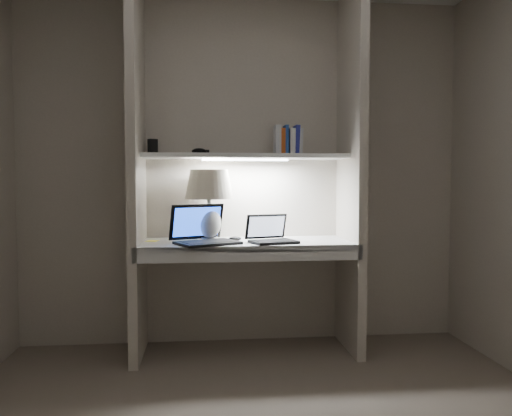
{
  "coord_description": "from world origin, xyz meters",
  "views": [
    {
      "loc": [
        -0.29,
        -2.15,
        1.17
      ],
      "look_at": [
        0.05,
        1.05,
        1.0
      ],
      "focal_mm": 35.0,
      "sensor_mm": 36.0,
      "label": 1
    }
  ],
  "objects": [
    {
      "name": "alcove_panel_left",
      "position": [
        -0.73,
        1.23,
        1.25
      ],
      "size": [
        0.06,
        0.55,
        2.5
      ],
      "primitive_type": "cube",
      "color": "beige",
      "rests_on": "floor"
    },
    {
      "name": "mouse",
      "position": [
        -0.08,
        1.22,
        0.79
      ],
      "size": [
        0.1,
        0.07,
        0.03
      ],
      "primitive_type": "ellipsoid",
      "rotation": [
        0.0,
        0.0,
        0.15
      ],
      "color": "black",
      "rests_on": "desk"
    },
    {
      "name": "laptop_netbook",
      "position": [
        0.16,
        1.13,
        0.81
      ],
      "size": [
        0.35,
        0.33,
        0.19
      ],
      "rotation": [
        0.0,
        0.0,
        0.3
      ],
      "color": "black",
      "rests_on": "desk"
    },
    {
      "name": "shelf",
      "position": [
        0.0,
        1.32,
        1.35
      ],
      "size": [
        1.4,
        0.36,
        0.03
      ],
      "primitive_type": "cube",
      "color": "silver",
      "rests_on": "back_wall"
    },
    {
      "name": "speaker",
      "position": [
        0.08,
        1.39,
        0.83
      ],
      "size": [
        0.11,
        0.09,
        0.13
      ],
      "primitive_type": "cube",
      "rotation": [
        0.0,
        0.0,
        -0.4
      ],
      "color": "silver",
      "rests_on": "desk"
    },
    {
      "name": "shelf_box",
      "position": [
        -0.64,
        1.4,
        1.42
      ],
      "size": [
        0.07,
        0.06,
        0.11
      ],
      "primitive_type": "cube",
      "rotation": [
        0.0,
        0.0,
        0.38
      ],
      "color": "black",
      "rests_on": "shelf"
    },
    {
      "name": "back_wall",
      "position": [
        0.0,
        1.5,
        1.25
      ],
      "size": [
        3.2,
        0.01,
        2.5
      ],
      "primitive_type": "cube",
      "color": "beige",
      "rests_on": "floor"
    },
    {
      "name": "sticky_note",
      "position": [
        -0.64,
        1.29,
        0.77
      ],
      "size": [
        0.1,
        0.1,
        0.0
      ],
      "primitive_type": "cube",
      "rotation": [
        0.0,
        0.0,
        -0.26
      ],
      "color": "yellow",
      "rests_on": "desk"
    },
    {
      "name": "shelf_gadget",
      "position": [
        -0.32,
        1.39,
        1.39
      ],
      "size": [
        0.12,
        0.1,
        0.04
      ],
      "primitive_type": "ellipsoid",
      "rotation": [
        0.0,
        0.0,
        -0.23
      ],
      "color": "black",
      "rests_on": "shelf"
    },
    {
      "name": "desk",
      "position": [
        0.0,
        1.23,
        0.75
      ],
      "size": [
        1.4,
        0.55,
        0.04
      ],
      "primitive_type": "cube",
      "color": "white",
      "rests_on": "alcove_panel_left"
    },
    {
      "name": "table_lamp",
      "position": [
        -0.25,
        1.28,
        1.1
      ],
      "size": [
        0.33,
        0.33,
        0.49
      ],
      "color": "white",
      "rests_on": "desk"
    },
    {
      "name": "alcove_panel_right",
      "position": [
        0.73,
        1.23,
        1.25
      ],
      "size": [
        0.06,
        0.55,
        2.5
      ],
      "primitive_type": "cube",
      "color": "beige",
      "rests_on": "floor"
    },
    {
      "name": "laptop_main",
      "position": [
        -0.29,
        1.13,
        0.83
      ],
      "size": [
        0.48,
        0.46,
        0.25
      ],
      "rotation": [
        0.0,
        0.0,
        0.46
      ],
      "color": "black",
      "rests_on": "desk"
    },
    {
      "name": "book_row",
      "position": [
        0.31,
        1.34,
        1.46
      ],
      "size": [
        0.19,
        0.14,
        0.2
      ],
      "color": "silver",
      "rests_on": "shelf"
    },
    {
      "name": "strip_light",
      "position": [
        0.0,
        1.32,
        1.33
      ],
      "size": [
        0.6,
        0.04,
        0.02
      ],
      "primitive_type": "cube",
      "color": "white",
      "rests_on": "shelf"
    },
    {
      "name": "cable_coil",
      "position": [
        0.17,
        1.19,
        0.78
      ],
      "size": [
        0.14,
        0.14,
        0.01
      ],
      "primitive_type": "torus",
      "rotation": [
        0.0,
        0.0,
        -0.38
      ],
      "color": "black",
      "rests_on": "desk"
    },
    {
      "name": "desk_apron",
      "position": [
        0.0,
        0.96,
        0.72
      ],
      "size": [
        1.46,
        0.03,
        0.1
      ],
      "primitive_type": "cube",
      "color": "silver",
      "rests_on": "desk"
    }
  ]
}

